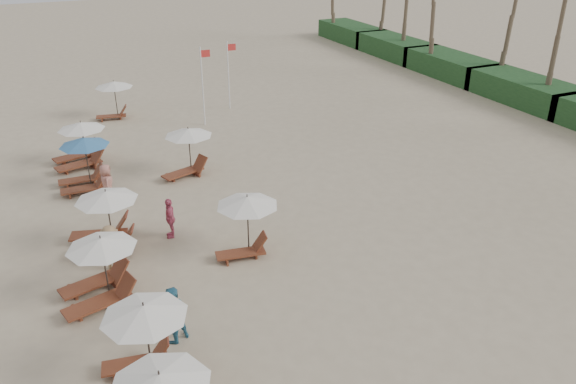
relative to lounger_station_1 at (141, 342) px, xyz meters
name	(u,v)px	position (x,y,z in m)	size (l,w,h in m)	color
ground	(340,314)	(6.06, 0.33, -1.29)	(160.00, 160.00, 0.00)	tan
shrub_hedge	(525,90)	(28.06, 14.83, -0.49)	(3.20, 53.00, 1.60)	#193D1C
lounger_station_1	(141,342)	(0.00, 0.00, 0.00)	(2.44, 2.22, 2.39)	brown
lounger_station_2	(96,272)	(-0.57, 4.19, -0.27)	(2.70, 2.46, 2.19)	brown
lounger_station_3	(102,222)	(0.07, 7.36, -0.22)	(2.72, 2.52, 2.27)	brown
lounger_station_4	(82,165)	(0.03, 12.97, -0.12)	(2.51, 2.17, 2.39)	brown
lounger_station_5	(78,146)	(0.14, 15.89, -0.28)	(2.77, 2.53, 2.17)	brown
inland_station_0	(245,218)	(4.65, 4.80, 0.19)	(2.56, 2.24, 2.22)	brown
inland_station_1	(186,148)	(4.63, 12.55, 0.07)	(2.76, 2.24, 2.22)	brown
inland_station_2	(113,94)	(2.93, 22.65, 0.20)	(2.54, 2.24, 2.22)	brown
beachgoer_mid_a	(173,315)	(1.11, 1.26, -0.40)	(0.86, 0.67, 1.77)	teal
beachgoer_mid_b	(111,248)	(0.11, 5.80, -0.44)	(1.09, 0.62, 1.68)	#94724B
beachgoer_far_a	(170,218)	(2.50, 7.16, -0.48)	(0.94, 0.39, 1.61)	#C44E6A
beachgoer_far_b	(107,184)	(0.79, 11.14, -0.41)	(0.85, 0.56, 1.75)	#A9695B
flag_pole_near	(203,83)	(7.55, 19.17, 1.24)	(0.60, 0.08, 4.56)	silver
flag_pole_far	(229,72)	(9.95, 21.59, 1.08)	(0.60, 0.08, 4.26)	silver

